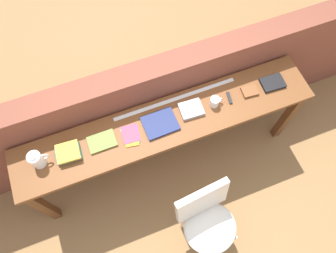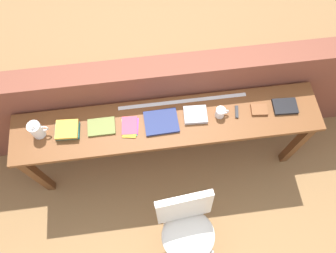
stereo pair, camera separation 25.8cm
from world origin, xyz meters
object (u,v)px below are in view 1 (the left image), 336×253
at_px(chair_white_moulded, 207,219).
at_px(magazine_cycling, 102,142).
at_px(pamphlet_pile_colourful, 131,135).
at_px(book_open_centre, 160,123).
at_px(multitool_folded, 229,98).
at_px(leather_journal_brown, 250,91).
at_px(mug, 215,102).
at_px(pitcher_white, 37,160).
at_px(book_repair_rightmost, 273,83).
at_px(book_stack_leftmost, 68,153).

xyz_separation_m(chair_white_moulded, magazine_cycling, (-0.58, 0.79, 0.36)).
relative_size(pamphlet_pile_colourful, book_open_centre, 0.73).
bearing_deg(multitool_folded, pamphlet_pile_colourful, -178.40).
bearing_deg(leather_journal_brown, mug, -174.51).
distance_m(pitcher_white, book_open_centre, 0.96).
height_order(magazine_cycling, book_repair_rightmost, book_repair_rightmost).
bearing_deg(mug, leather_journal_brown, -0.03).
distance_m(multitool_folded, leather_journal_brown, 0.18).
xyz_separation_m(chair_white_moulded, pitcher_white, (-1.07, 0.80, 0.43)).
bearing_deg(pitcher_white, leather_journal_brown, -0.48).
xyz_separation_m(pamphlet_pile_colourful, leather_journal_brown, (1.05, 0.02, 0.01)).
distance_m(book_stack_leftmost, multitool_folded, 1.36).
distance_m(magazine_cycling, book_open_centre, 0.48).
distance_m(book_stack_leftmost, mug, 1.22).
bearing_deg(pitcher_white, mug, -0.59).
bearing_deg(leather_journal_brown, book_repair_rightmost, 6.50).
height_order(mug, leather_journal_brown, mug).
bearing_deg(magazine_cycling, pamphlet_pile_colourful, -7.03).
bearing_deg(leather_journal_brown, book_stack_leftmost, -174.66).
height_order(magazine_cycling, book_open_centre, book_open_centre).
relative_size(chair_white_moulded, leather_journal_brown, 6.86).
bearing_deg(mug, magazine_cycling, 179.34).
distance_m(mug, multitool_folded, 0.14).
height_order(chair_white_moulded, mug, mug).
height_order(multitool_folded, leather_journal_brown, leather_journal_brown).
xyz_separation_m(book_open_centre, leather_journal_brown, (0.80, 0.01, 0.00)).
xyz_separation_m(magazine_cycling, mug, (0.95, -0.01, 0.04)).
bearing_deg(multitool_folded, leather_journal_brown, -2.08).
height_order(chair_white_moulded, book_open_centre, book_open_centre).
bearing_deg(book_open_centre, multitool_folded, -0.25).
distance_m(chair_white_moulded, magazine_cycling, 1.05).
relative_size(book_open_centre, mug, 2.43).
xyz_separation_m(chair_white_moulded, mug, (0.37, 0.78, 0.40)).
height_order(magazine_cycling, leather_journal_brown, leather_journal_brown).
bearing_deg(pitcher_white, book_repair_rightmost, -0.33).
relative_size(pitcher_white, book_open_centre, 0.69).
height_order(book_open_centre, leather_journal_brown, same).
distance_m(mug, leather_journal_brown, 0.33).
height_order(pamphlet_pile_colourful, book_open_centre, book_open_centre).
bearing_deg(pitcher_white, pamphlet_pile_colourful, -2.62).
distance_m(book_stack_leftmost, leather_journal_brown, 1.54).
bearing_deg(book_stack_leftmost, book_open_centre, -0.98).
bearing_deg(book_open_centre, magazine_cycling, 176.20).
bearing_deg(chair_white_moulded, multitool_folded, 57.14).
bearing_deg(pamphlet_pile_colourful, book_stack_leftmost, 177.34).
bearing_deg(multitool_folded, chair_white_moulded, -122.86).
height_order(chair_white_moulded, book_repair_rightmost, book_repair_rightmost).
distance_m(chair_white_moulded, book_open_centre, 0.86).
relative_size(multitool_folded, leather_journal_brown, 0.85).
bearing_deg(pamphlet_pile_colourful, book_repair_rightmost, 0.96).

